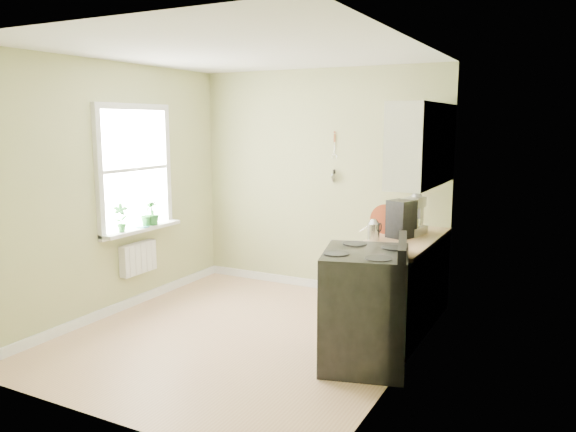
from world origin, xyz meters
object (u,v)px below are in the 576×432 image
at_px(stove, 365,307).
at_px(kettle, 373,230).
at_px(stand_mixer, 413,217).
at_px(coffee_maker, 401,220).

height_order(stove, kettle, stove).
xyz_separation_m(stand_mixer, kettle, (-0.26, -0.49, -0.08)).
bearing_deg(kettle, stand_mixer, 62.10).
relative_size(stand_mixer, kettle, 2.02).
bearing_deg(coffee_maker, stove, -88.57).
bearing_deg(stand_mixer, stove, -91.45).
distance_m(stand_mixer, kettle, 0.57).
height_order(stove, stand_mixer, stand_mixer).
bearing_deg(stove, kettle, 105.22).
bearing_deg(stove, coffee_maker, 91.43).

